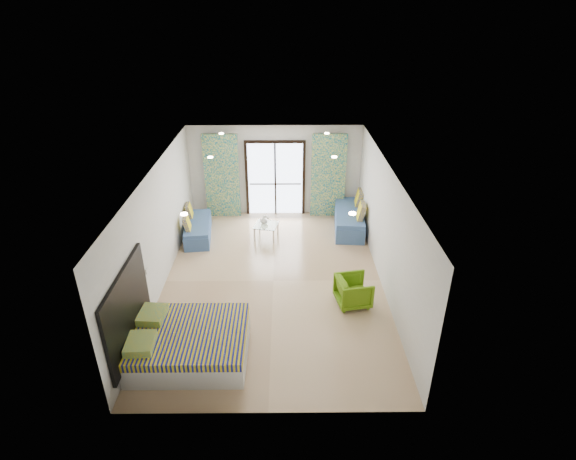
{
  "coord_description": "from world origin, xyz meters",
  "views": [
    {
      "loc": [
        0.27,
        -8.75,
        5.85
      ],
      "look_at": [
        0.35,
        0.35,
        1.15
      ],
      "focal_mm": 28.0,
      "sensor_mm": 36.0,
      "label": 1
    }
  ],
  "objects_px": {
    "bed": "(189,343)",
    "daybed_right": "(350,219)",
    "daybed_left": "(197,229)",
    "coffee_table": "(266,226)",
    "armchair": "(354,290)"
  },
  "relations": [
    {
      "from": "bed",
      "to": "daybed_right",
      "type": "bearing_deg",
      "value": 54.99
    },
    {
      "from": "daybed_right",
      "to": "armchair",
      "type": "xyz_separation_m",
      "value": [
        -0.39,
        -3.57,
        0.05
      ]
    },
    {
      "from": "coffee_table",
      "to": "daybed_left",
      "type": "bearing_deg",
      "value": 178.44
    },
    {
      "from": "armchair",
      "to": "coffee_table",
      "type": "bearing_deg",
      "value": 22.63
    },
    {
      "from": "coffee_table",
      "to": "bed",
      "type": "bearing_deg",
      "value": -105.24
    },
    {
      "from": "coffee_table",
      "to": "daybed_right",
      "type": "bearing_deg",
      "value": 13.2
    },
    {
      "from": "daybed_right",
      "to": "armchair",
      "type": "bearing_deg",
      "value": -91.25
    },
    {
      "from": "bed",
      "to": "armchair",
      "type": "relative_size",
      "value": 2.92
    },
    {
      "from": "bed",
      "to": "daybed_right",
      "type": "distance_m",
      "value": 6.27
    },
    {
      "from": "coffee_table",
      "to": "armchair",
      "type": "relative_size",
      "value": 1.01
    },
    {
      "from": "daybed_right",
      "to": "armchair",
      "type": "relative_size",
      "value": 2.92
    },
    {
      "from": "daybed_left",
      "to": "daybed_right",
      "type": "height_order",
      "value": "daybed_right"
    },
    {
      "from": "coffee_table",
      "to": "armchair",
      "type": "bearing_deg",
      "value": -57.0
    },
    {
      "from": "daybed_left",
      "to": "daybed_right",
      "type": "bearing_deg",
      "value": 0.38
    },
    {
      "from": "coffee_table",
      "to": "armchair",
      "type": "height_order",
      "value": "armchair"
    }
  ]
}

